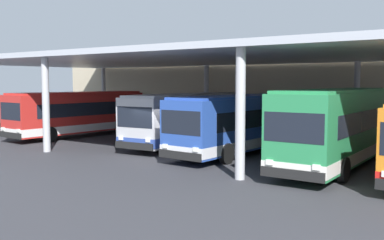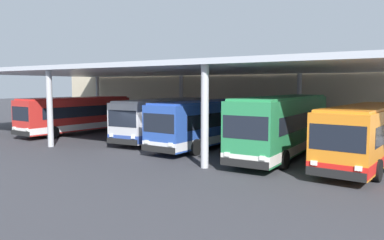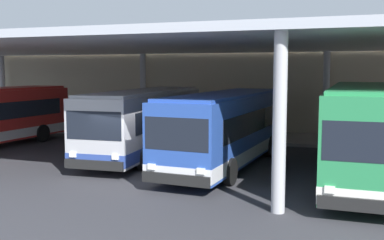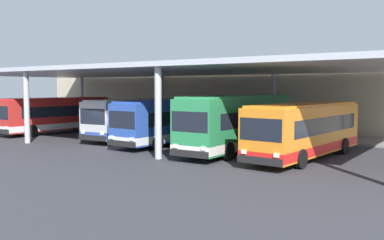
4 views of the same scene
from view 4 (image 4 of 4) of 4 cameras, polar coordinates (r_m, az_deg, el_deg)
The scene contains 11 objects.
ground_plane at distance 30.57m, azimuth -10.57°, elevation -3.39°, with size 200.00×200.00×0.00m, color #333338.
platform_kerb at distance 39.68m, azimuth 1.51°, elevation -1.42°, with size 42.00×4.50×0.18m, color gray.
station_building_facade at distance 42.25m, azimuth 3.92°, elevation 3.43°, with size 48.00×1.60×6.81m, color #C1B293.
canopy_shelter at distance 34.42m, azimuth -4.17°, elevation 6.39°, with size 40.00×17.00×5.55m.
bus_nearest_bay at distance 40.47m, azimuth -17.66°, elevation 0.71°, with size 3.13×10.65×3.17m.
bus_second_bay at distance 34.68m, azimuth -7.23°, elevation 0.31°, with size 3.29×10.69×3.17m.
bus_middle_bay at distance 31.06m, azimuth -2.41°, elevation -0.12°, with size 3.03×10.63×3.17m.
bus_far_bay at distance 27.56m, azimuth 6.13°, elevation -0.33°, with size 2.86×11.37×3.57m.
bus_departing at distance 25.45m, azimuth 14.94°, elevation -1.25°, with size 3.34×10.69×3.17m.
bench_waiting at distance 35.78m, azimuth 13.16°, elevation -1.24°, with size 1.80×0.45×0.92m.
trash_bin at distance 36.39m, azimuth 9.88°, elevation -1.08°, with size 0.52×0.52×0.98m.
Camera 4 is at (21.45, -21.39, 4.07)m, focal length 39.99 mm.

